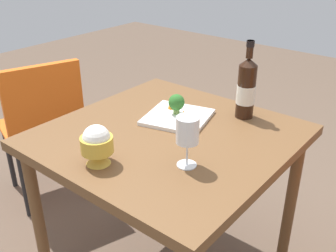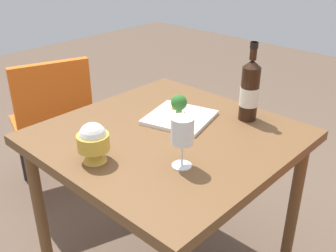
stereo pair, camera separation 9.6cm
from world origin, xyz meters
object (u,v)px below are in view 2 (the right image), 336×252
Objects in this scene: chair_near_window at (53,116)px; rice_bowl at (93,142)px; wine_bottle at (250,90)px; carrot_garnish_right at (185,117)px; wine_glass at (182,132)px; broccoli_floret at (179,103)px; serving_plate at (180,117)px; carrot_garnish_left at (175,103)px.

rice_bowl reaches higher than chair_near_window.
wine_bottle is 0.29m from carrot_garnish_right.
wine_bottle is 0.47m from wine_glass.
broccoli_floret is 1.46× the size of carrot_garnish_right.
wine_bottle reaches higher than broccoli_floret.
serving_plate is 5.50× the size of carrot_garnish_left.
broccoli_floret is (-0.26, 0.28, -0.06)m from wine_glass.
wine_bottle reaches higher than rice_bowl.
rice_bowl is at bearing -81.53° from carrot_garnish_left.
wine_bottle is 1.82× the size of wine_glass.
broccoli_floret is (0.80, 0.13, 0.27)m from chair_near_window.
carrot_garnish_right is at bearing -119.82° from wine_bottle.
carrot_garnish_right is at bearing 129.35° from wine_glass.
carrot_garnish_left is at bearing 148.39° from serving_plate.
broccoli_floret is (-0.02, 0.01, 0.06)m from serving_plate.
rice_bowl is at bearing -143.51° from wine_glass.
wine_bottle reaches higher than chair_near_window.
carrot_garnish_left is (-0.07, 0.04, 0.04)m from serving_plate.
wine_bottle is at bearing 95.49° from wine_glass.
wine_glass is 1.26× the size of rice_bowl.
serving_plate is at bearing -31.61° from carrot_garnish_left.
wine_bottle reaches higher than carrot_garnish_left.
carrot_garnish_left is at bearing 98.47° from rice_bowl.
carrot_garnish_right is at bearing -66.41° from chair_near_window.
wine_glass is at bearing -84.51° from wine_bottle.
wine_bottle is 1.06× the size of serving_plate.
wine_glass is 0.30m from rice_bowl.
wine_glass is 0.45m from carrot_garnish_left.
serving_plate is at bearing -62.91° from chair_near_window.
rice_bowl is (0.83, -0.32, 0.28)m from chair_near_window.
chair_near_window is at bearing -167.79° from carrot_garnish_left.
serving_plate is (-0.20, -0.20, -0.12)m from wine_bottle.
rice_bowl is at bearing -89.06° from serving_plate.
rice_bowl is 0.49m from carrot_garnish_left.
carrot_garnish_left is at bearing -59.25° from chair_near_window.
serving_plate is at bearing -136.03° from wine_bottle.
carrot_garnish_right is at bearing -35.09° from broccoli_floret.
serving_plate is (-0.25, 0.27, -0.12)m from wine_glass.
rice_bowl is 0.46m from broccoli_floret.
wine_glass reaches higher than broccoli_floret.
wine_bottle is 0.32m from carrot_garnish_left.
broccoli_floret is at bearing -139.78° from wine_bottle.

